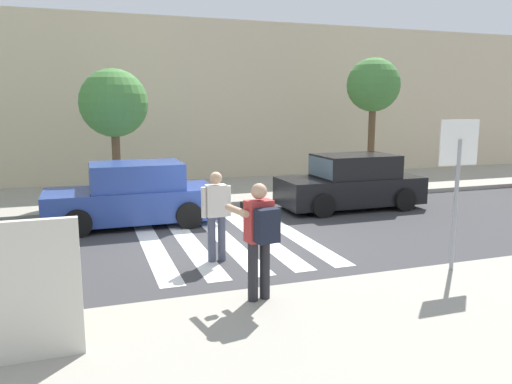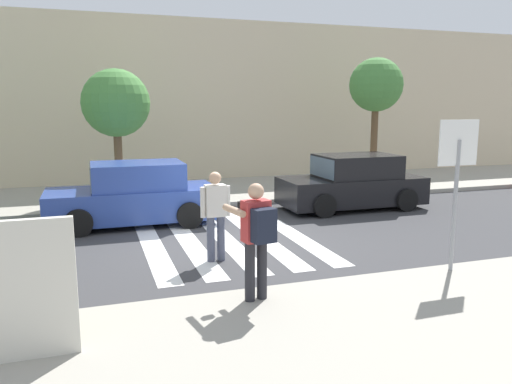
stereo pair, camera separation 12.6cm
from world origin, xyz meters
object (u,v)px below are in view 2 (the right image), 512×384
object	(u,v)px
photographer_with_backpack	(257,232)
parked_car_black	(353,183)
pedestrian_crossing	(216,211)
stop_sign	(457,162)
advertising_board	(24,290)
parked_car_blue	(134,196)
street_tree_east	(376,86)
street_tree_center	(116,104)

from	to	relation	value
photographer_with_backpack	parked_car_black	distance (m)	7.76
photographer_with_backpack	pedestrian_crossing	size ratio (longest dim) A/B	1.00
pedestrian_crossing	stop_sign	bearing A→B (deg)	-31.25
photographer_with_backpack	stop_sign	bearing A→B (deg)	3.53
stop_sign	photographer_with_backpack	size ratio (longest dim) A/B	1.49
pedestrian_crossing	parked_car_black	distance (m)	6.09
photographer_with_backpack	advertising_board	world-z (taller)	photographer_with_backpack
parked_car_blue	street_tree_east	bearing A→B (deg)	18.26
parked_car_black	street_tree_east	bearing A→B (deg)	49.83
stop_sign	street_tree_center	distance (m)	9.92
photographer_with_backpack	street_tree_center	xyz separation A→B (m)	(-1.41, 8.73, 1.81)
stop_sign	advertising_board	size ratio (longest dim) A/B	1.61
pedestrian_crossing	street_tree_center	world-z (taller)	street_tree_center
parked_car_black	street_tree_center	xyz separation A→B (m)	(-6.33, 2.75, 2.25)
pedestrian_crossing	parked_car_black	size ratio (longest dim) A/B	0.42
pedestrian_crossing	parked_car_black	bearing A→B (deg)	35.91
parked_car_blue	parked_car_black	world-z (taller)	same
parked_car_black	street_tree_center	distance (m)	7.26
photographer_with_backpack	pedestrian_crossing	distance (m)	2.42
street_tree_center	street_tree_east	bearing A→B (deg)	0.40
pedestrian_crossing	street_tree_east	size ratio (longest dim) A/B	0.39
parked_car_black	advertising_board	bearing A→B (deg)	-139.32
street_tree_center	advertising_board	size ratio (longest dim) A/B	2.41
parked_car_black	advertising_board	distance (m)	10.40
street_tree_center	advertising_board	bearing A→B (deg)	-99.29
stop_sign	parked_car_black	size ratio (longest dim) A/B	0.63
parked_car_blue	advertising_board	size ratio (longest dim) A/B	2.56
pedestrian_crossing	advertising_board	size ratio (longest dim) A/B	1.08
advertising_board	photographer_with_backpack	bearing A→B (deg)	14.96
stop_sign	parked_car_blue	bearing A→B (deg)	129.92
stop_sign	photographer_with_backpack	world-z (taller)	stop_sign
parked_car_blue	parked_car_black	distance (m)	6.14
photographer_with_backpack	parked_car_blue	distance (m)	6.12
photographer_with_backpack	pedestrian_crossing	bearing A→B (deg)	90.35
pedestrian_crossing	photographer_with_backpack	bearing A→B (deg)	-89.65
parked_car_black	street_tree_center	bearing A→B (deg)	156.52
parked_car_blue	street_tree_center	xyz separation A→B (m)	(-0.19, 2.75, 2.25)
pedestrian_crossing	street_tree_center	distance (m)	6.77
stop_sign	street_tree_center	bearing A→B (deg)	120.47
parked_car_black	advertising_board	xyz separation A→B (m)	(-7.88, -6.78, 0.21)
photographer_with_backpack	street_tree_east	world-z (taller)	street_tree_east
street_tree_east	parked_car_black	bearing A→B (deg)	-130.17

